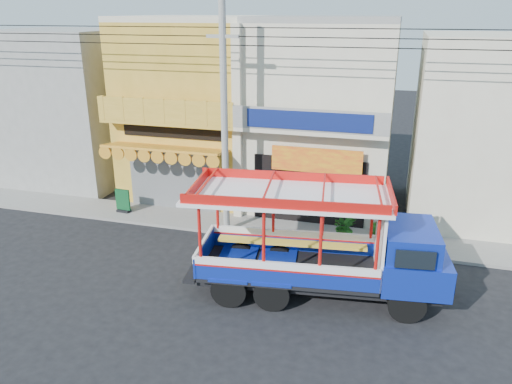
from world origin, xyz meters
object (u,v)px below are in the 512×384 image
at_px(songthaew_truck, 336,246).
at_px(potted_plant_c, 379,223).
at_px(potted_plant_b, 347,229).
at_px(utility_pole, 228,109).
at_px(potted_plant_a, 344,227).
at_px(green_sign, 123,202).

xyz_separation_m(songthaew_truck, potted_plant_c, (1.13, 4.76, -1.10)).
bearing_deg(songthaew_truck, potted_plant_b, 90.41).
relative_size(potted_plant_b, potted_plant_c, 0.92).
bearing_deg(potted_plant_b, utility_pole, 78.30).
xyz_separation_m(potted_plant_a, potted_plant_b, (0.13, -0.15, -0.00)).
bearing_deg(potted_plant_a, green_sign, 148.73).
xyz_separation_m(songthaew_truck, potted_plant_b, (-0.03, 3.92, -1.14)).
bearing_deg(potted_plant_b, potted_plant_c, -69.60).
relative_size(green_sign, potted_plant_a, 1.05).
xyz_separation_m(green_sign, potted_plant_a, (9.62, -0.12, 0.06)).
bearing_deg(potted_plant_a, potted_plant_c, -2.29).
bearing_deg(green_sign, potted_plant_a, -0.74).
height_order(utility_pole, potted_plant_c, utility_pole).
distance_m(utility_pole, songthaew_truck, 6.74).
xyz_separation_m(utility_pole, songthaew_truck, (4.64, -3.62, -3.28)).
bearing_deg(songthaew_truck, utility_pole, 142.04).
relative_size(utility_pole, potted_plant_b, 28.24).
bearing_deg(green_sign, potted_plant_b, -1.59).
height_order(songthaew_truck, green_sign, songthaew_truck).
distance_m(utility_pole, potted_plant_b, 6.39).
bearing_deg(potted_plant_b, potted_plant_a, 26.06).
relative_size(green_sign, potted_plant_c, 0.97).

